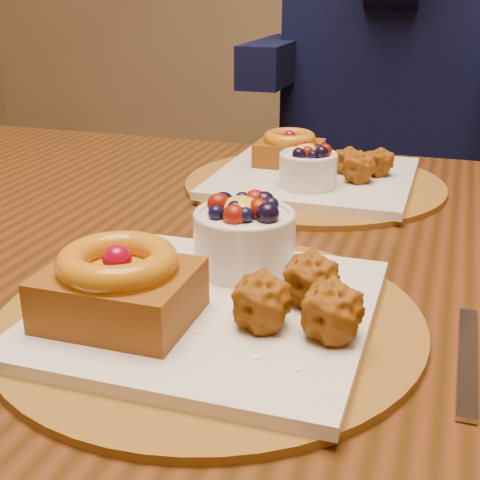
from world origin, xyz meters
name	(u,v)px	position (x,y,z in m)	size (l,w,h in m)	color
dining_table	(274,296)	(0.08, -0.01, 0.68)	(1.60, 0.90, 0.76)	#351F09
place_setting_near	(208,290)	(0.08, -0.23, 0.78)	(0.38, 0.38, 0.09)	brown
place_setting_far	(313,174)	(0.08, 0.20, 0.78)	(0.38, 0.38, 0.08)	brown
chair_far	(361,227)	(0.07, 0.87, 0.46)	(0.40, 0.40, 0.83)	black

